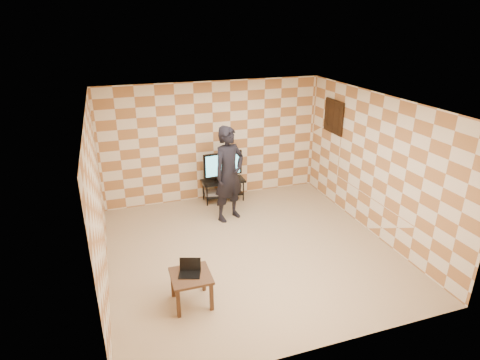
% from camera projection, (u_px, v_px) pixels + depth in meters
% --- Properties ---
extents(floor, '(5.00, 5.00, 0.00)m').
position_uv_depth(floor, '(250.00, 250.00, 7.36)').
color(floor, tan).
rests_on(floor, ground).
extents(wall_back, '(5.00, 0.02, 2.70)m').
position_uv_depth(wall_back, '(213.00, 142.00, 9.04)').
color(wall_back, beige).
rests_on(wall_back, ground).
extents(wall_front, '(5.00, 0.02, 2.70)m').
position_uv_depth(wall_front, '(325.00, 260.00, 4.65)').
color(wall_front, beige).
rests_on(wall_front, ground).
extents(wall_left, '(0.02, 5.00, 2.70)m').
position_uv_depth(wall_left, '(97.00, 202.00, 6.11)').
color(wall_left, beige).
rests_on(wall_left, ground).
extents(wall_right, '(0.02, 5.00, 2.70)m').
position_uv_depth(wall_right, '(375.00, 166.00, 7.58)').
color(wall_right, beige).
rests_on(wall_right, ground).
extents(ceiling, '(5.00, 5.00, 0.02)m').
position_uv_depth(ceiling, '(252.00, 103.00, 6.34)').
color(ceiling, white).
rests_on(ceiling, wall_back).
extents(wall_art, '(0.04, 0.72, 0.72)m').
position_uv_depth(wall_art, '(334.00, 117.00, 8.71)').
color(wall_art, black).
rests_on(wall_art, wall_right).
extents(tv_stand, '(0.98, 0.44, 0.50)m').
position_uv_depth(tv_stand, '(223.00, 186.00, 9.21)').
color(tv_stand, black).
rests_on(tv_stand, floor).
extents(tv, '(0.92, 0.20, 0.67)m').
position_uv_depth(tv, '(223.00, 165.00, 9.01)').
color(tv, black).
rests_on(tv, tv_stand).
extents(dvd_player, '(0.45, 0.35, 0.07)m').
position_uv_depth(dvd_player, '(214.00, 192.00, 9.23)').
color(dvd_player, '#AFAFB2').
rests_on(dvd_player, tv_stand).
extents(game_console, '(0.20, 0.15, 0.05)m').
position_uv_depth(game_console, '(233.00, 192.00, 9.30)').
color(game_console, silver).
rests_on(game_console, tv_stand).
extents(side_table, '(0.58, 0.58, 0.50)m').
position_uv_depth(side_table, '(191.00, 280.00, 5.84)').
color(side_table, '#382312').
rests_on(side_table, floor).
extents(laptop, '(0.37, 0.33, 0.21)m').
position_uv_depth(laptop, '(190.00, 270.00, 5.83)').
color(laptop, black).
rests_on(laptop, side_table).
extents(person, '(0.86, 0.73, 2.00)m').
position_uv_depth(person, '(229.00, 174.00, 8.14)').
color(person, black).
rests_on(person, floor).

